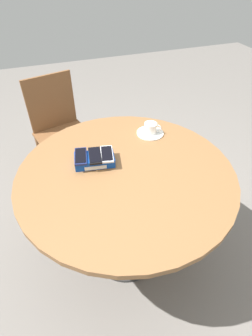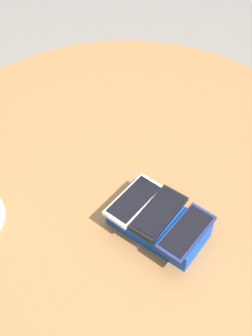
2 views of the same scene
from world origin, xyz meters
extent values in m
plane|color=slate|center=(0.00, 0.00, 0.00)|extent=(8.00, 8.00, 0.00)
cylinder|color=#2D2D2D|center=(0.00, 0.00, 0.01)|extent=(0.45, 0.45, 0.02)
cylinder|color=#2D2D2D|center=(0.00, 0.00, 0.37)|extent=(0.07, 0.07, 0.70)
cylinder|color=brown|center=(0.00, 0.00, 0.74)|extent=(1.12, 1.12, 0.03)
cube|color=#0F42AD|center=(-0.14, 0.11, 0.78)|extent=(0.22, 0.14, 0.05)
cube|color=white|center=(-0.14, 0.06, 0.77)|extent=(0.11, 0.02, 0.02)
cube|color=navy|center=(-0.20, 0.13, 0.81)|extent=(0.09, 0.15, 0.01)
cube|color=black|center=(-0.20, 0.13, 0.81)|extent=(0.08, 0.13, 0.00)
cube|color=black|center=(-0.13, 0.11, 0.81)|extent=(0.09, 0.15, 0.01)
cube|color=black|center=(-0.13, 0.11, 0.81)|extent=(0.08, 0.13, 0.00)
cube|color=silver|center=(-0.07, 0.10, 0.81)|extent=(0.09, 0.15, 0.01)
cube|color=black|center=(-0.07, 0.10, 0.81)|extent=(0.08, 0.13, 0.00)
cylinder|color=white|center=(0.26, 0.28, 0.76)|extent=(0.16, 0.16, 0.01)
cylinder|color=white|center=(0.26, 0.28, 0.79)|extent=(0.08, 0.08, 0.06)
cylinder|color=tan|center=(0.26, 0.28, 0.82)|extent=(0.07, 0.07, 0.00)
torus|color=white|center=(0.29, 0.26, 0.79)|extent=(0.05, 0.03, 0.05)
cube|color=brown|center=(-0.22, 0.84, 0.47)|extent=(0.49, 0.49, 0.02)
cube|color=brown|center=(-0.26, 1.03, 0.69)|extent=(0.37, 0.11, 0.44)
cylinder|color=brown|center=(-0.34, 0.63, 0.23)|extent=(0.04, 0.04, 0.46)
cylinder|color=brown|center=(0.00, 0.71, 0.23)|extent=(0.04, 0.04, 0.46)
cylinder|color=brown|center=(-0.43, 0.97, 0.23)|extent=(0.04, 0.04, 0.46)
cylinder|color=brown|center=(-0.09, 1.06, 0.23)|extent=(0.04, 0.04, 0.46)
camera|label=1|loc=(-0.34, -0.95, 1.64)|focal=28.00mm
camera|label=2|loc=(-0.33, 0.65, 1.63)|focal=50.00mm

